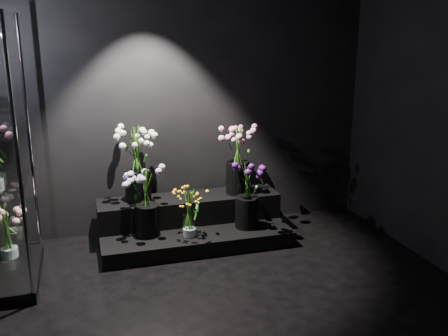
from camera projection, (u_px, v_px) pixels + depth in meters
name	position (u px, v px, depth m)	size (l,w,h in m)	color
floor	(238.00, 328.00, 3.53)	(4.00, 4.00, 0.00)	black
wall_back	(178.00, 96.00, 5.01)	(4.00, 4.00, 0.00)	black
display_riser	(192.00, 222.00, 5.01)	(1.83, 0.81, 0.41)	black
bouquet_orange_bells	(189.00, 212.00, 4.65)	(0.35, 0.35, 0.48)	white
bouquet_lilac	(146.00, 197.00, 4.65)	(0.43, 0.43, 0.65)	black
bouquet_purple	(247.00, 191.00, 4.84)	(0.40, 0.40, 0.66)	black
bouquet_cream_roses	(137.00, 160.00, 4.84)	(0.42, 0.42, 0.73)	black
bouquet_pink_roses	(238.00, 155.00, 5.05)	(0.48, 0.48, 0.70)	black
bouquet_case_base_pink	(7.00, 231.00, 4.34)	(0.40, 0.40, 0.48)	white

